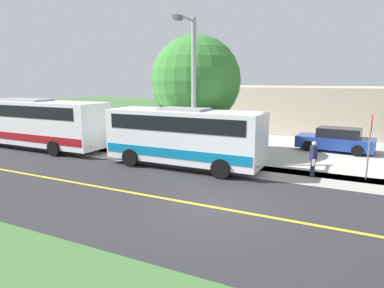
# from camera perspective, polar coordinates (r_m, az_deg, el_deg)

# --- Properties ---
(ground_plane) EXTENTS (120.00, 120.00, 0.00)m
(ground_plane) POSITION_cam_1_polar(r_m,az_deg,el_deg) (11.77, 3.52, -10.59)
(ground_plane) COLOR #3D6633
(road_surface) EXTENTS (8.00, 100.00, 0.01)m
(road_surface) POSITION_cam_1_polar(r_m,az_deg,el_deg) (11.77, 3.52, -10.57)
(road_surface) COLOR #28282B
(road_surface) RESTS_ON ground
(sidewalk) EXTENTS (2.40, 100.00, 0.01)m
(sidewalk) POSITION_cam_1_polar(r_m,az_deg,el_deg) (16.46, 10.62, -4.53)
(sidewalk) COLOR #9E9991
(sidewalk) RESTS_ON ground
(parking_lot_surface) EXTENTS (14.00, 36.00, 0.01)m
(parking_lot_surface) POSITION_cam_1_polar(r_m,az_deg,el_deg) (22.96, 22.85, -0.88)
(parking_lot_surface) COLOR #B2ADA3
(parking_lot_surface) RESTS_ON ground
(road_centre_line) EXTENTS (0.16, 100.00, 0.00)m
(road_centre_line) POSITION_cam_1_polar(r_m,az_deg,el_deg) (11.77, 3.52, -10.55)
(road_centre_line) COLOR gold
(road_centre_line) RESTS_ON ground
(shuttle_bus_front) EXTENTS (2.58, 7.95, 2.95)m
(shuttle_bus_front) POSITION_cam_1_polar(r_m,az_deg,el_deg) (16.70, -1.34, 1.56)
(shuttle_bus_front) COLOR white
(shuttle_bus_front) RESTS_ON ground
(transit_bus_rear) EXTENTS (2.75, 11.88, 3.12)m
(transit_bus_rear) POSITION_cam_1_polar(r_m,az_deg,el_deg) (24.23, -25.95, 3.54)
(transit_bus_rear) COLOR white
(transit_bus_rear) RESTS_ON ground
(pedestrian_with_bags) EXTENTS (0.72, 0.34, 1.60)m
(pedestrian_with_bags) POSITION_cam_1_polar(r_m,az_deg,el_deg) (16.08, 19.77, -2.22)
(pedestrian_with_bags) COLOR #1E2347
(pedestrian_with_bags) RESTS_ON ground
(stop_sign) EXTENTS (0.76, 0.07, 2.88)m
(stop_sign) POSITION_cam_1_polar(r_m,az_deg,el_deg) (16.39, 27.86, 1.35)
(stop_sign) COLOR slate
(stop_sign) RESTS_ON ground
(street_light_pole) EXTENTS (1.97, 0.24, 7.20)m
(street_light_pole) POSITION_cam_1_polar(r_m,az_deg,el_deg) (16.73, 0.10, 9.76)
(street_light_pole) COLOR #9E9EA3
(street_light_pole) RESTS_ON ground
(parked_car_near) EXTENTS (2.32, 4.54, 1.45)m
(parked_car_near) POSITION_cam_1_polar(r_m,az_deg,el_deg) (22.40, 23.08, 0.61)
(parked_car_near) COLOR navy
(parked_car_near) RESTS_ON ground
(tree_curbside) EXTENTS (5.05, 5.05, 6.78)m
(tree_curbside) POSITION_cam_1_polar(r_m,az_deg,el_deg) (19.46, 0.67, 10.61)
(tree_curbside) COLOR #4C3826
(tree_curbside) RESTS_ON ground
(commercial_building) EXTENTS (10.00, 21.66, 3.73)m
(commercial_building) POSITION_cam_1_polar(r_m,az_deg,el_deg) (32.07, 16.80, 5.92)
(commercial_building) COLOR #B7A893
(commercial_building) RESTS_ON ground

